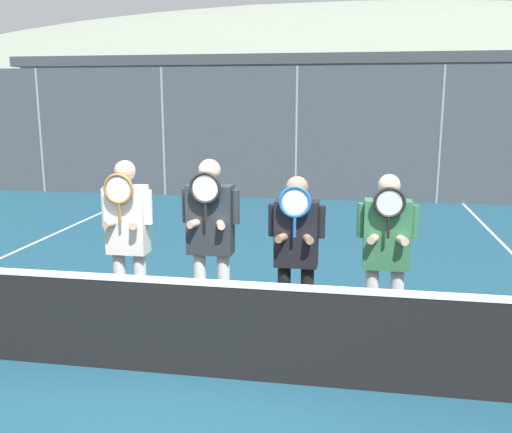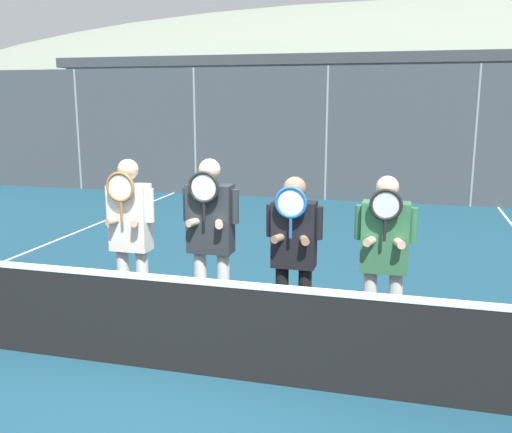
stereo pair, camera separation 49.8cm
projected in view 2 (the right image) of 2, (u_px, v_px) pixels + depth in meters
ground_plane at (179, 372)px, 5.16m from camera, size 120.00×120.00×0.00m
hill_distant at (393, 119)px, 64.69m from camera, size 121.66×67.59×23.66m
clubhouse_building at (335, 109)px, 22.21m from camera, size 20.79×5.50×3.92m
fence_back at (326, 134)px, 13.53m from camera, size 20.03×0.06×3.16m
tennis_net at (178, 323)px, 5.07m from camera, size 10.59×0.09×1.01m
court_line_left_sideline at (20, 255)px, 8.99m from camera, size 0.05×16.00×0.01m
player_leftmost at (130, 231)px, 5.90m from camera, size 0.54×0.34×1.83m
player_center_left at (211, 232)px, 5.79m from camera, size 0.59×0.34×1.84m
player_center_right at (294, 247)px, 5.52m from camera, size 0.55×0.34×1.70m
player_rightmost at (384, 252)px, 5.31m from camera, size 0.57×0.34×1.74m
car_far_left at (160, 150)px, 17.34m from camera, size 4.30×2.03×1.68m
car_left_of_center at (320, 152)px, 16.14m from camera, size 4.41×2.00×1.82m
car_center at (511, 159)px, 14.86m from camera, size 4.55×2.09×1.70m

